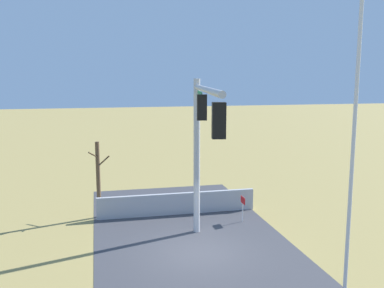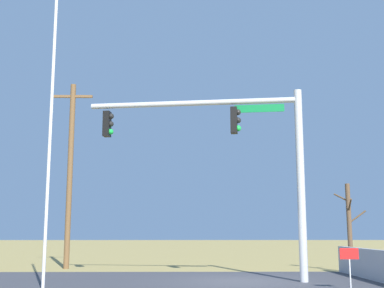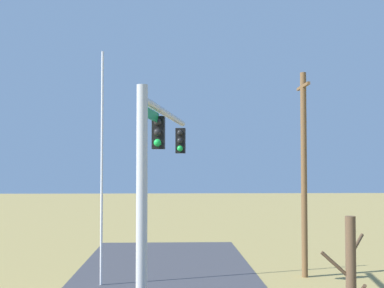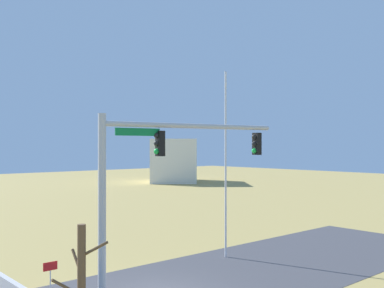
{
  "view_description": "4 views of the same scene",
  "coord_description": "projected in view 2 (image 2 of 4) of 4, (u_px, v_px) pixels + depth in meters",
  "views": [
    {
      "loc": [
        -15.6,
        3.75,
        6.86
      ],
      "look_at": [
        -2.08,
        0.7,
        4.66
      ],
      "focal_mm": 40.23,
      "sensor_mm": 36.0,
      "label": 1
    },
    {
      "loc": [
        -1.93,
        -18.25,
        1.73
      ],
      "look_at": [
        -1.63,
        0.74,
        4.97
      ],
      "focal_mm": 47.68,
      "sensor_mm": 36.0,
      "label": 2
    },
    {
      "loc": [
        15.38,
        0.26,
        4.7
      ],
      "look_at": [
        -1.66,
        0.91,
        5.44
      ],
      "focal_mm": 49.78,
      "sensor_mm": 36.0,
      "label": 3
    },
    {
      "loc": [
        10.32,
        13.5,
        5.6
      ],
      "look_at": [
        -1.66,
        -0.06,
        5.69
      ],
      "focal_mm": 42.48,
      "sensor_mm": 36.0,
      "label": 4
    }
  ],
  "objects": [
    {
      "name": "open_sign",
      "position": [
        349.0,
        259.0,
        15.06
      ],
      "size": [
        0.56,
        0.04,
        1.22
      ],
      "color": "silver",
      "rests_on": "ground_plane"
    },
    {
      "name": "retaining_fence",
      "position": [
        375.0,
        265.0,
        17.79
      ],
      "size": [
        0.2,
        7.94,
        1.08
      ],
      "primitive_type": "cube",
      "color": "#A8A8AD",
      "rests_on": "ground_plane"
    },
    {
      "name": "bare_tree",
      "position": [
        349.0,
        226.0,
        21.8
      ],
      "size": [
        1.27,
        1.02,
        3.75
      ],
      "color": "brown",
      "rests_on": "ground_plane"
    },
    {
      "name": "flagpole",
      "position": [
        50.0,
        135.0,
        15.91
      ],
      "size": [
        0.1,
        0.1,
        9.38
      ],
      "primitive_type": "cylinder",
      "color": "silver",
      "rests_on": "ground_plane"
    },
    {
      "name": "ground_plane",
      "position": [
        239.0,
        281.0,
        17.72
      ],
      "size": [
        160.0,
        160.0,
        0.0
      ],
      "primitive_type": "plane",
      "color": "#9E894C"
    },
    {
      "name": "sidewalk_corner",
      "position": [
        334.0,
        282.0,
        17.31
      ],
      "size": [
        6.0,
        6.0,
        0.01
      ],
      "primitive_type": "cube",
      "color": "#B7B5AD",
      "rests_on": "ground_plane"
    },
    {
      "name": "utility_pole",
      "position": [
        70.0,
        170.0,
        24.26
      ],
      "size": [
        1.9,
        0.26,
        8.8
      ],
      "color": "brown",
      "rests_on": "ground_plane"
    },
    {
      "name": "road_surface",
      "position": [
        124.0,
        281.0,
        17.66
      ],
      "size": [
        28.0,
        8.0,
        0.01
      ],
      "primitive_type": "cube",
      "color": "#3D3D42",
      "rests_on": "ground_plane"
    },
    {
      "name": "signal_mast",
      "position": [
        240.0,
        145.0,
        18.38
      ],
      "size": [
        7.78,
        1.41,
        6.75
      ],
      "color": "#B2B5BA",
      "rests_on": "ground_plane"
    }
  ]
}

